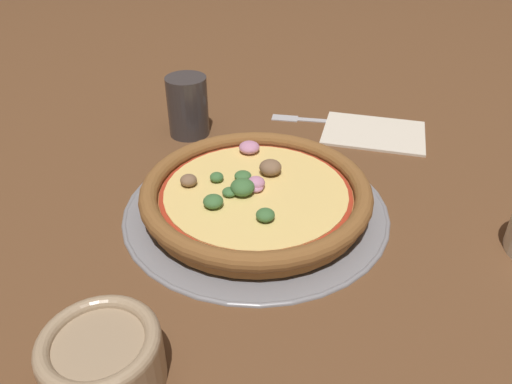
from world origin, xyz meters
The scene contains 7 objects.
ground_plane centered at (0.00, 0.00, 0.00)m, with size 3.00×3.00×0.00m, color brown.
pizza_tray centered at (0.00, 0.00, 0.00)m, with size 0.34×0.34×0.01m.
pizza centered at (0.00, 0.00, 0.03)m, with size 0.30×0.30×0.04m.
bowl_near centered at (0.14, 0.25, 0.03)m, with size 0.10×0.10×0.06m.
drinking_cup centered at (0.11, -0.22, 0.05)m, with size 0.07×0.07×0.10m.
napkin centered at (-0.20, -0.21, 0.00)m, with size 0.19×0.16×0.01m.
fork centered at (-0.11, -0.26, 0.00)m, with size 0.18×0.05×0.00m.
Camera 1 is at (0.01, 0.53, 0.38)m, focal length 35.00 mm.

